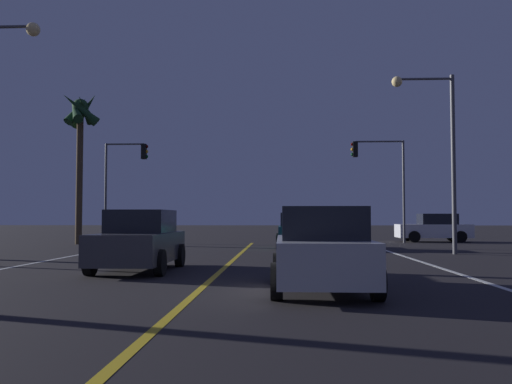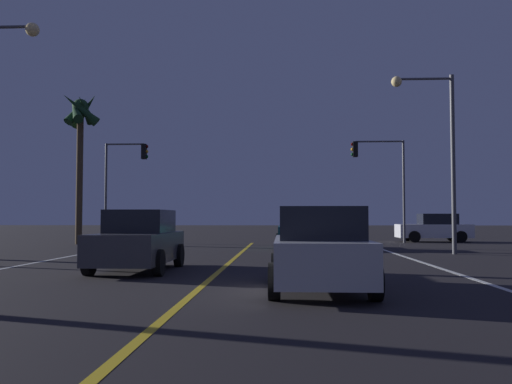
% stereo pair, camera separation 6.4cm
% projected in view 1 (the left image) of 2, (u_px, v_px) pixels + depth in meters
% --- Properties ---
extents(lane_edge_right, '(0.16, 39.27, 0.01)m').
position_uv_depth(lane_edge_right, '(505.00, 289.00, 11.33)').
color(lane_edge_right, silver).
rests_on(lane_edge_right, ground).
extents(lane_center_divider, '(0.16, 39.27, 0.01)m').
position_uv_depth(lane_center_divider, '(203.00, 287.00, 11.62)').
color(lane_center_divider, gold).
rests_on(lane_center_divider, ground).
extents(car_crossing_side, '(4.30, 2.02, 1.70)m').
position_uv_depth(car_crossing_side, '(434.00, 228.00, 32.74)').
color(car_crossing_side, black).
rests_on(car_crossing_side, ground).
extents(car_ahead_far, '(2.02, 4.30, 1.70)m').
position_uv_depth(car_ahead_far, '(297.00, 231.00, 26.14)').
color(car_ahead_far, black).
rests_on(car_ahead_far, ground).
extents(car_lead_same_lane, '(2.02, 4.30, 1.70)m').
position_uv_depth(car_lead_same_lane, '(322.00, 250.00, 11.01)').
color(car_lead_same_lane, black).
rests_on(car_lead_same_lane, ground).
extents(car_oncoming, '(2.02, 4.30, 1.70)m').
position_uv_depth(car_oncoming, '(140.00, 241.00, 15.20)').
color(car_oncoming, black).
rests_on(car_oncoming, ground).
extents(traffic_light_near_right, '(3.11, 0.36, 5.96)m').
position_uv_depth(traffic_light_near_right, '(379.00, 167.00, 31.57)').
color(traffic_light_near_right, '#4C4C51').
rests_on(traffic_light_near_right, ground).
extents(traffic_light_near_left, '(2.62, 0.36, 5.90)m').
position_uv_depth(traffic_light_near_left, '(125.00, 170.00, 32.27)').
color(traffic_light_near_left, '#4C4C51').
rests_on(traffic_light_near_left, ground).
extents(street_lamp_right_far, '(2.54, 0.44, 7.32)m').
position_uv_depth(street_lamp_right_far, '(437.00, 138.00, 22.09)').
color(street_lamp_right_far, '#4C4C51').
rests_on(street_lamp_right_far, ground).
extents(palm_tree_left_far, '(2.26, 2.19, 8.47)m').
position_uv_depth(palm_tree_left_far, '(80.00, 122.00, 30.12)').
color(palm_tree_left_far, '#473826').
rests_on(palm_tree_left_far, ground).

